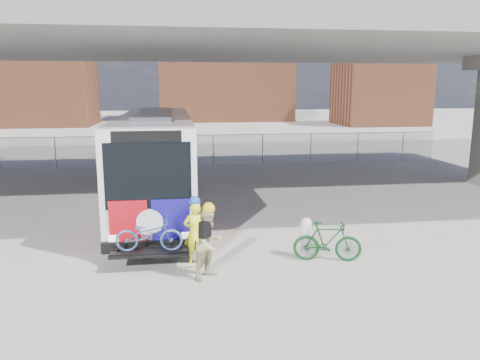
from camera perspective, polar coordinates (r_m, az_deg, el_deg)
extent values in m
plane|color=#9E9991|center=(16.30, -3.17, -5.15)|extent=(160.00, 160.00, 0.00)
cube|color=silver|center=(18.34, -10.18, 2.78)|extent=(2.55, 12.00, 3.20)
cube|color=black|center=(18.76, -10.20, 4.93)|extent=(2.61, 11.00, 1.28)
cube|color=black|center=(12.41, -11.14, 0.53)|extent=(2.24, 0.12, 1.76)
cube|color=black|center=(12.27, -11.33, 5.23)|extent=(1.78, 0.12, 0.30)
cube|color=black|center=(12.80, -10.85, -7.87)|extent=(2.55, 0.20, 0.30)
cube|color=#A40C15|center=(12.67, -13.44, -5.09)|extent=(1.00, 0.08, 1.20)
cube|color=navy|center=(12.61, -8.44, -4.98)|extent=(1.00, 0.08, 1.20)
cylinder|color=silver|center=(12.61, -10.95, -5.06)|extent=(0.70, 0.06, 0.70)
cube|color=gray|center=(18.17, -10.36, 7.99)|extent=(1.28, 7.20, 0.14)
cube|color=black|center=(12.32, -10.95, -8.63)|extent=(2.00, 0.70, 0.06)
cylinder|color=black|center=(14.45, -15.16, -5.62)|extent=(0.30, 1.00, 1.00)
cylinder|color=black|center=(14.34, -5.93, -5.41)|extent=(0.30, 1.00, 1.00)
cylinder|color=black|center=(22.78, -12.61, 0.62)|extent=(0.30, 1.00, 1.00)
cylinder|color=black|center=(22.71, -6.79, 0.78)|extent=(0.30, 1.00, 1.00)
cube|color=#A40C15|center=(14.84, -15.62, -2.01)|extent=(0.06, 2.60, 1.70)
cube|color=navy|center=(16.39, -14.91, -0.73)|extent=(0.06, 1.40, 1.70)
cube|color=#A40C15|center=(14.72, -5.50, -1.74)|extent=(0.06, 2.60, 1.70)
cube|color=navy|center=(16.28, -5.76, -0.49)|extent=(0.06, 1.40, 1.70)
imported|color=#3E5D89|center=(12.17, -11.03, -6.51)|extent=(1.75, 0.74, 0.89)
cube|color=#605E59|center=(19.74, -4.45, 17.48)|extent=(40.00, 16.00, 1.50)
cube|color=#605E59|center=(19.84, -4.49, 19.78)|extent=(40.00, 0.60, 0.80)
cylinder|color=gray|center=(28.62, -21.57, 3.04)|extent=(0.06, 0.06, 1.80)
cylinder|color=gray|center=(27.95, -13.57, 3.34)|extent=(0.06, 0.06, 1.80)
cylinder|color=gray|center=(27.86, -5.34, 3.58)|extent=(0.06, 0.06, 1.80)
cylinder|color=gray|center=(28.33, 2.78, 3.74)|extent=(0.06, 0.06, 1.80)
cylinder|color=gray|center=(29.34, 10.50, 3.83)|extent=(0.06, 0.06, 1.80)
cylinder|color=gray|center=(30.84, 17.58, 3.85)|extent=(0.06, 0.06, 1.80)
plane|color=gray|center=(27.86, -5.34, 3.58)|extent=(30.00, 0.00, 30.00)
cube|color=gray|center=(27.75, -5.37, 5.46)|extent=(30.00, 0.05, 0.04)
cube|color=brown|center=(62.84, -23.94, 10.68)|extent=(14.00, 10.00, 10.00)
cube|color=brown|center=(67.99, -1.97, 12.43)|extent=(18.00, 12.00, 12.00)
cube|color=brown|center=(61.07, 16.66, 10.24)|extent=(10.00, 8.00, 8.00)
cylinder|color=brown|center=(72.65, 4.32, 17.47)|extent=(2.20, 2.20, 25.00)
cylinder|color=silver|center=(13.01, 8.03, -7.27)|extent=(0.29, 0.29, 0.98)
sphere|color=silver|center=(12.86, 8.09, -5.21)|extent=(0.29, 0.29, 0.29)
imported|color=#F8FF1A|center=(12.43, -5.47, -6.43)|extent=(0.62, 0.42, 1.67)
sphere|color=blue|center=(12.20, -5.54, -2.61)|extent=(0.29, 0.29, 0.29)
imported|color=tan|center=(11.46, -3.78, -7.77)|extent=(1.06, 1.06, 1.73)
sphere|color=yellow|center=(11.21, -3.83, -3.49)|extent=(0.30, 0.30, 0.30)
cube|color=black|center=(11.19, -4.28, -6.02)|extent=(0.31, 0.31, 0.40)
imported|color=#15421B|center=(12.82, 10.60, -7.36)|extent=(1.89, 0.91, 1.09)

